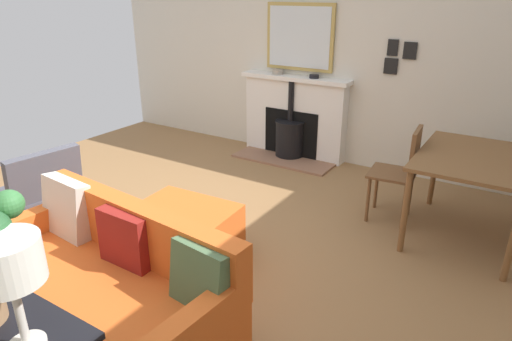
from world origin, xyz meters
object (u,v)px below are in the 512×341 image
at_px(armchair_accent, 39,188).
at_px(dining_chair_near_fireplace, 403,167).
at_px(fireplace, 293,123).
at_px(dining_table, 474,166).
at_px(sofa, 105,284).
at_px(mantel_bowl_near, 278,72).
at_px(table_lamp_far_end, 8,266).
at_px(ottoman, 185,227).
at_px(mantel_bowl_far, 314,76).

height_order(armchair_accent, dining_chair_near_fireplace, dining_chair_near_fireplace).
height_order(fireplace, dining_table, fireplace).
xyz_separation_m(armchair_accent, dining_chair_near_fireplace, (-1.93, 2.51, 0.07)).
bearing_deg(sofa, armchair_accent, -110.16).
bearing_deg(dining_chair_near_fireplace, mantel_bowl_near, -118.80).
xyz_separation_m(dining_table, dining_chair_near_fireplace, (-0.01, -0.57, -0.13)).
relative_size(fireplace, mantel_bowl_near, 10.31).
xyz_separation_m(armchair_accent, table_lamp_far_end, (1.29, 1.96, 0.66)).
xyz_separation_m(ottoman, dining_table, (-1.50, 1.85, 0.41)).
bearing_deg(armchair_accent, sofa, 69.84).
relative_size(armchair_accent, dining_table, 0.71).
distance_m(mantel_bowl_far, armchair_accent, 3.23).
bearing_deg(dining_chair_near_fireplace, dining_table, 89.26).
xyz_separation_m(mantel_bowl_far, dining_table, (1.05, 1.97, -0.39)).
bearing_deg(ottoman, table_lamp_far_end, 23.31).
height_order(sofa, dining_chair_near_fireplace, dining_chair_near_fireplace).
bearing_deg(mantel_bowl_near, ottoman, 13.63).
relative_size(sofa, dining_chair_near_fireplace, 2.01).
bearing_deg(ottoman, mantel_bowl_near, -166.37).
distance_m(armchair_accent, dining_chair_near_fireplace, 3.16).
bearing_deg(ottoman, fireplace, -171.53).
bearing_deg(armchair_accent, dining_table, 122.05).
distance_m(ottoman, dining_chair_near_fireplace, 2.00).
bearing_deg(dining_table, fireplace, -115.08).
bearing_deg(armchair_accent, mantel_bowl_far, 159.65).
distance_m(mantel_bowl_near, table_lamp_far_end, 4.47).
bearing_deg(dining_table, armchair_accent, -57.95).
height_order(armchair_accent, table_lamp_far_end, table_lamp_far_end).
xyz_separation_m(fireplace, dining_chair_near_fireplace, (1.04, 1.66, 0.09)).
xyz_separation_m(ottoman, armchair_accent, (0.42, -1.22, 0.21)).
xyz_separation_m(fireplace, mantel_bowl_far, (-0.01, 0.26, 0.61)).
height_order(fireplace, mantel_bowl_near, mantel_bowl_near).
height_order(fireplace, ottoman, fireplace).
height_order(sofa, dining_table, sofa).
bearing_deg(sofa, mantel_bowl_near, -167.09).
xyz_separation_m(fireplace, ottoman, (2.55, 0.38, -0.19)).
distance_m(sofa, table_lamp_far_end, 1.23).
xyz_separation_m(sofa, dining_table, (-2.44, 1.67, 0.31)).
bearing_deg(table_lamp_far_end, ottoman, -156.69).
bearing_deg(dining_chair_near_fireplace, mantel_bowl_far, -126.71).
distance_m(fireplace, ottoman, 2.58).
xyz_separation_m(mantel_bowl_far, table_lamp_far_end, (4.26, 0.86, 0.07)).
height_order(mantel_bowl_far, sofa, mantel_bowl_far).
xyz_separation_m(mantel_bowl_near, table_lamp_far_end, (4.26, 1.36, 0.06)).
height_order(mantel_bowl_near, mantel_bowl_far, mantel_bowl_near).
bearing_deg(sofa, dining_chair_near_fireplace, 155.80).
height_order(mantel_bowl_far, dining_chair_near_fireplace, mantel_bowl_far).
relative_size(fireplace, mantel_bowl_far, 11.94).
bearing_deg(fireplace, armchair_accent, -15.91).
bearing_deg(mantel_bowl_near, mantel_bowl_far, 90.00).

